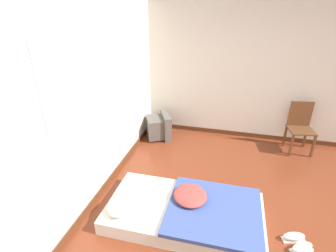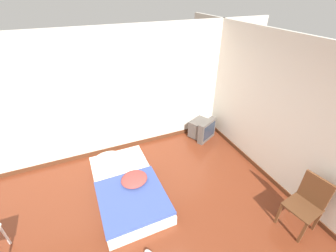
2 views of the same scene
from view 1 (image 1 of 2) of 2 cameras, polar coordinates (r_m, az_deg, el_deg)
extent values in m
plane|color=maroon|center=(3.64, 25.59, -22.05)|extent=(20.00, 20.00, 0.00)
cube|color=silver|center=(3.27, -19.27, 1.59)|extent=(7.68, 0.06, 2.60)
cube|color=#562D19|center=(3.91, -16.04, -15.55)|extent=(7.68, 0.02, 0.09)
cube|color=silver|center=(3.04, -20.80, 8.85)|extent=(0.94, 0.01, 1.00)
cube|color=white|center=(3.03, -20.70, 8.85)|extent=(0.87, 0.01, 0.93)
cube|color=silver|center=(5.35, 23.88, 9.87)|extent=(0.06, 7.59, 2.60)
cube|color=#562D19|center=(5.74, 21.74, -2.32)|extent=(0.02, 7.59, 0.09)
cube|color=silver|center=(3.55, 3.53, -18.29)|extent=(1.07, 1.97, 0.19)
ellipsoid|color=silver|center=(3.48, -9.88, -16.04)|extent=(0.52, 0.34, 0.14)
cube|color=#384C93|center=(3.44, 9.97, -17.69)|extent=(1.08, 1.15, 0.05)
ellipsoid|color=#993D38|center=(3.52, 4.84, -14.80)|extent=(0.58, 0.55, 0.11)
cube|color=#56514C|center=(5.33, -2.85, -0.28)|extent=(0.55, 0.48, 0.40)
cube|color=#56514C|center=(5.36, -0.47, 0.12)|extent=(0.56, 0.37, 0.50)
cube|color=#283342|center=(5.37, 0.27, 0.30)|extent=(0.41, 0.21, 0.36)
cube|color=brown|center=(5.33, 29.04, -3.94)|extent=(0.04, 0.04, 0.43)
cube|color=brown|center=(5.19, 25.25, -3.87)|extent=(0.04, 0.04, 0.43)
cube|color=brown|center=(5.64, 27.70, -2.09)|extent=(0.04, 0.04, 0.43)
cube|color=brown|center=(5.50, 24.09, -1.98)|extent=(0.04, 0.04, 0.43)
cube|color=#55311A|center=(5.32, 26.99, -0.80)|extent=(0.48, 0.48, 0.02)
cube|color=brown|center=(5.39, 26.86, 2.44)|extent=(0.10, 0.40, 0.47)
cube|color=silver|center=(3.60, 27.03, -22.93)|extent=(0.22, 0.27, 0.02)
ellipsoid|color=white|center=(3.56, 27.19, -22.40)|extent=(0.23, 0.28, 0.09)
cube|color=silver|center=(3.67, 25.60, -21.37)|extent=(0.17, 0.28, 0.02)
ellipsoid|color=white|center=(3.64, 25.75, -20.84)|extent=(0.18, 0.28, 0.09)
camera|label=2|loc=(3.28, 70.98, 20.99)|focal=24.00mm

